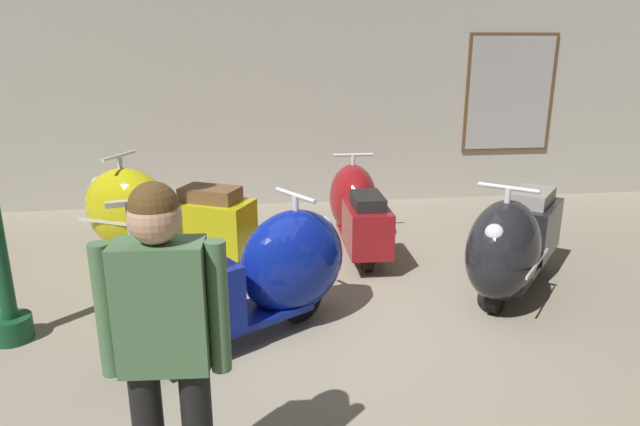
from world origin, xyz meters
TOP-DOWN VIEW (x-y plane):
  - ground_plane at (0.00, 0.00)m, footprint 60.00×60.00m
  - showroom_back_wall at (-0.16, 3.80)m, footprint 18.00×0.63m
  - scooter_0 at (-1.44, 1.75)m, footprint 1.77×1.19m
  - scooter_1 at (-0.43, 0.22)m, footprint 1.67×1.30m
  - scooter_2 at (0.57, 1.93)m, footprint 0.51×1.56m
  - scooter_3 at (1.63, 0.61)m, footprint 1.45×1.61m
  - visitor_0 at (-0.85, -1.43)m, footprint 0.53×0.26m
  - info_stanchion at (-1.41, 0.64)m, footprint 0.36×0.29m

SIDE VIEW (x-z plane):
  - ground_plane at x=0.00m, z-range 0.00..0.00m
  - info_stanchion at x=-1.41m, z-range -0.09..0.89m
  - scooter_2 at x=0.57m, z-range -0.04..0.91m
  - scooter_1 at x=-0.43m, z-range -0.04..0.98m
  - scooter_3 at x=1.63m, z-range -0.05..0.99m
  - scooter_0 at x=-1.44m, z-range -0.05..1.01m
  - visitor_0 at x=-0.85m, z-range 0.12..1.69m
  - showroom_back_wall at x=-0.16m, z-range 0.00..3.28m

